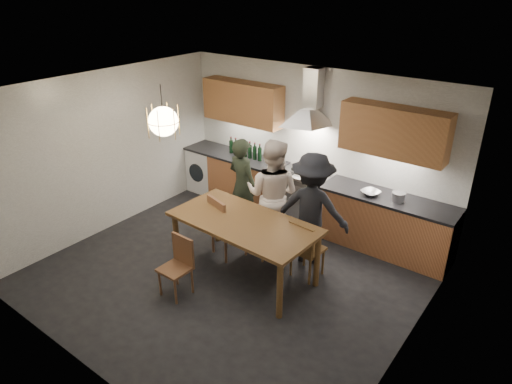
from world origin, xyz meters
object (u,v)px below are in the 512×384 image
Objects in this scene: person_mid at (272,195)px; person_right at (312,209)px; stock_pot at (398,197)px; chair_back_left at (224,223)px; mixing_bowl at (371,193)px; dining_table at (244,227)px; person_left at (243,185)px; chair_front at (179,262)px; wine_bottles at (245,149)px.

person_mid is 1.04× the size of person_right.
chair_back_left is at bearing -141.88° from stock_pot.
mixing_bowl is (0.52, 0.83, 0.09)m from person_right.
person_left is (-0.84, 1.03, 0.03)m from dining_table.
chair_back_left reaches higher than chair_front.
mixing_bowl is (1.60, 1.53, 0.37)m from chair_back_left.
person_left is 8.41× the size of stock_pot.
stock_pot is at bearing -152.32° from person_left.
mixing_bowl is 0.41m from stock_pot.
person_left is 2.43m from stock_pot.
mixing_bowl is at bearing -149.89° from person_left.
dining_table is 1.19× the size of person_mid.
person_right is at bearing -122.21° from mixing_bowl.
mixing_bowl is at bearing -119.35° from chair_back_left.
chair_back_left is at bearing 162.90° from dining_table.
dining_table is 2.87× the size of wine_bottles.
dining_table is at bearing 42.43° from person_right.
person_left reaches higher than chair_front.
chair_front is at bearing 112.07° from person_left.
stock_pot is at bearing 54.80° from chair_front.
person_right reaches higher than person_left.
person_right is at bearing -136.92° from stock_pot.
person_left is (-0.40, 1.85, 0.32)m from chair_front.
dining_table is 2.12× the size of chair_back_left.
stock_pot is at bearing -1.64° from wine_bottles.
person_left is 2.03m from mixing_bowl.
dining_table is at bearing -121.58° from mixing_bowl.
person_right is at bearing 165.73° from person_mid.
person_right is (0.98, 1.72, 0.38)m from chair_front.
chair_back_left is 0.85m from person_mid.
chair_back_left is 3.62× the size of mixing_bowl.
dining_table is 1.32m from person_left.
person_right is at bearing -129.98° from chair_back_left.
stock_pot is at bearing -166.24° from person_mid.
mixing_bowl is at bearing -174.30° from stock_pot.
chair_front is 0.52× the size of person_left.
wine_bottles is (-0.89, 1.66, 0.49)m from chair_back_left.
stock_pot is at bearing -125.05° from chair_back_left.
dining_table is 0.91m from person_mid.
dining_table is 1.04m from person_right.
person_left is at bearing -162.27° from stock_pot.
chair_back_left is 0.56× the size of person_mid.
person_right is 8.96× the size of stock_pot.
stock_pot reaches higher than chair_back_left.
chair_front is at bearing -115.67° from dining_table.
chair_back_left is 2.58m from stock_pot.
chair_back_left is at bearing 119.78° from person_left.
chair_front is (-0.44, -0.83, -0.30)m from dining_table.
chair_back_left is 2.24m from mixing_bowl.
person_left is 0.94× the size of person_right.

